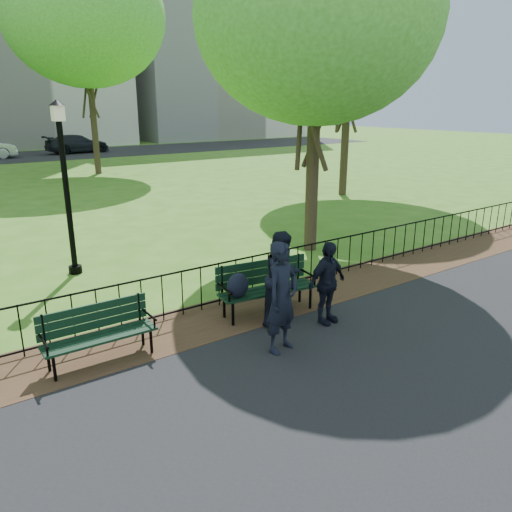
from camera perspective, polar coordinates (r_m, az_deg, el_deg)
ground at (r=8.81m, az=6.10°, el=-8.93°), size 120.00×120.00×0.00m
asphalt_path at (r=7.01m, az=25.78°, el=-18.08°), size 60.00×9.20×0.01m
dirt_strip at (r=9.86m, az=0.31°, el=-5.79°), size 60.00×1.60×0.01m
iron_fence at (r=10.07m, az=-1.35°, el=-2.33°), size 24.06×0.06×1.00m
apartment_east at (r=62.84m, az=-5.79°, el=24.49°), size 20.00×15.00×24.00m
park_bench_main at (r=9.23m, az=-0.16°, el=-3.10°), size 1.96×0.85×1.08m
park_bench_left_a at (r=8.10m, az=-17.68°, el=-7.78°), size 1.71×0.54×0.97m
lamppost at (r=12.06m, az=-20.93°, el=7.83°), size 0.35×0.35×3.92m
tree_near_e at (r=13.38m, az=7.04°, el=25.40°), size 6.00×6.00×8.37m
tree_mid_e at (r=22.20m, az=10.84°, el=25.17°), size 7.30×7.30×10.18m
tree_far_e at (r=30.12m, az=-19.05°, el=24.44°), size 8.40×8.40×11.71m
person_left at (r=7.89m, az=3.00°, el=-4.75°), size 0.75×0.59×1.81m
person_mid at (r=8.86m, az=3.11°, el=-2.57°), size 0.91×0.61×1.72m
person_right at (r=9.00m, az=8.11°, el=-3.07°), size 0.92×0.44×1.52m
sedan_dark at (r=43.08m, az=-19.74°, el=11.98°), size 5.09×2.50×1.43m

